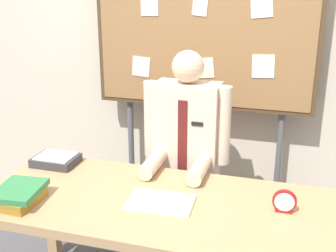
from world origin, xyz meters
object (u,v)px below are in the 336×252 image
object	(u,v)px
book_stack	(20,195)
paper_tray	(56,160)
open_notebook	(160,202)
desk_clock	(284,202)
desk	(158,214)
person	(186,169)
bulletin_board	(203,39)

from	to	relation	value
book_stack	paper_tray	xyz separation A→B (m)	(-0.08, 0.48, -0.02)
open_notebook	desk_clock	distance (m)	0.62
paper_tray	desk	bearing A→B (deg)	-19.34
book_stack	open_notebook	size ratio (longest dim) A/B	0.86
person	open_notebook	xyz separation A→B (m)	(0.02, -0.60, 0.08)
person	book_stack	bearing A→B (deg)	-129.74
bulletin_board	desk_clock	distance (m)	1.30
person	book_stack	size ratio (longest dim) A/B	4.88
bulletin_board	paper_tray	world-z (taller)	bulletin_board
person	paper_tray	xyz separation A→B (m)	(-0.75, -0.32, 0.10)
desk_clock	paper_tray	world-z (taller)	desk_clock
book_stack	desk_clock	xyz separation A→B (m)	(1.30, 0.29, 0.01)
desk	book_stack	size ratio (longest dim) A/B	6.37
bulletin_board	desk_clock	world-z (taller)	bulletin_board
desk	paper_tray	world-z (taller)	paper_tray
person	paper_tray	world-z (taller)	person
bulletin_board	open_notebook	bearing A→B (deg)	-88.94
desk	paper_tray	bearing A→B (deg)	160.66
person	desk_clock	bearing A→B (deg)	-39.33
bulletin_board	open_notebook	size ratio (longest dim) A/B	5.83
person	bulletin_board	xyz separation A→B (m)	(-0.00, 0.43, 0.77)
bulletin_board	paper_tray	size ratio (longest dim) A/B	7.56
desk	open_notebook	xyz separation A→B (m)	(0.02, -0.02, 0.09)
desk	paper_tray	size ratio (longest dim) A/B	7.12
open_notebook	paper_tray	distance (m)	0.82
bulletin_board	open_notebook	world-z (taller)	bulletin_board
person	book_stack	distance (m)	1.05
book_stack	desk_clock	bearing A→B (deg)	12.67
open_notebook	desk_clock	size ratio (longest dim) A/B	2.87
desk_clock	paper_tray	distance (m)	1.39
desk	bulletin_board	world-z (taller)	bulletin_board
desk	bulletin_board	xyz separation A→B (m)	(-0.00, 1.01, 0.78)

